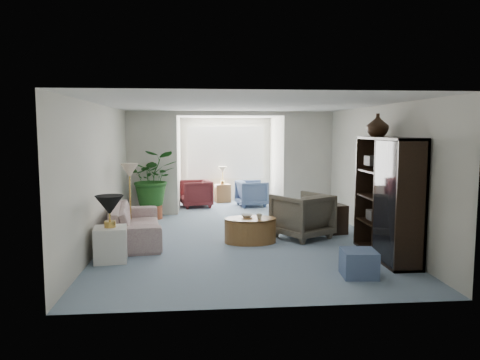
{
  "coord_description": "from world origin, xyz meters",
  "views": [
    {
      "loc": [
        -0.79,
        -8.09,
        2.06
      ],
      "look_at": [
        0.0,
        0.6,
        1.1
      ],
      "focal_mm": 34.34,
      "sensor_mm": 36.0,
      "label": 1
    }
  ],
  "objects": [
    {
      "name": "back_pier_left",
      "position": [
        -1.9,
        3.0,
        1.25
      ],
      "size": [
        1.2,
        0.12,
        2.5
      ],
      "primitive_type": "cube",
      "color": "silver",
      "rests_on": "ground"
    },
    {
      "name": "table_lamp",
      "position": [
        -2.18,
        -0.9,
        0.89
      ],
      "size": [
        0.44,
        0.44,
        0.3
      ],
      "primitive_type": "cone",
      "color": "black",
      "rests_on": "end_table"
    },
    {
      "name": "sunroom_chair_blue",
      "position": [
        0.64,
        4.11,
        0.35
      ],
      "size": [
        0.88,
        0.87,
        0.7
      ],
      "primitive_type": "imported",
      "rotation": [
        0.0,
        0.0,
        1.75
      ],
      "color": "slate",
      "rests_on": "ground"
    },
    {
      "name": "coffee_table",
      "position": [
        0.15,
        0.11,
        0.23
      ],
      "size": [
        1.15,
        1.15,
        0.45
      ],
      "primitive_type": "cylinder",
      "rotation": [
        0.0,
        0.0,
        -0.24
      ],
      "color": "brown",
      "rests_on": "ground"
    },
    {
      "name": "sunroom_floor",
      "position": [
        0.0,
        4.1,
        0.0
      ],
      "size": [
        2.6,
        2.6,
        0.0
      ],
      "primitive_type": "plane",
      "color": "#8094A9",
      "rests_on": "ground"
    },
    {
      "name": "shelf_clutter",
      "position": [
        2.18,
        -1.13,
        1.09
      ],
      "size": [
        0.3,
        1.18,
        1.06
      ],
      "color": "#3A3735",
      "rests_on": "entertainment_cabinet"
    },
    {
      "name": "window_blinds",
      "position": [
        0.0,
        5.15,
        1.4
      ],
      "size": [
        2.2,
        0.02,
        1.5
      ],
      "primitive_type": "cube",
      "color": "white"
    },
    {
      "name": "coffee_bowl",
      "position": [
        0.1,
        0.21,
        0.48
      ],
      "size": [
        0.27,
        0.27,
        0.05
      ],
      "primitive_type": "imported",
      "rotation": [
        0.0,
        0.0,
        -0.24
      ],
      "color": "white",
      "rests_on": "coffee_table"
    },
    {
      "name": "sunroom_table",
      "position": [
        -0.11,
        4.86,
        0.26
      ],
      "size": [
        0.47,
        0.39,
        0.51
      ],
      "primitive_type": "cube",
      "rotation": [
        0.0,
        0.0,
        0.18
      ],
      "color": "brown",
      "rests_on": "ground"
    },
    {
      "name": "window_pane",
      "position": [
        0.0,
        5.18,
        1.4
      ],
      "size": [
        2.2,
        0.02,
        1.5
      ],
      "primitive_type": "cube",
      "color": "white"
    },
    {
      "name": "entertainment_cabinet",
      "position": [
        2.23,
        -1.04,
        0.97
      ],
      "size": [
        0.47,
        1.75,
        1.94
      ],
      "primitive_type": "cube",
      "color": "black",
      "rests_on": "ground"
    },
    {
      "name": "end_table",
      "position": [
        -2.18,
        -0.9,
        0.27
      ],
      "size": [
        0.55,
        0.55,
        0.54
      ],
      "primitive_type": "cube",
      "rotation": [
        0.0,
        0.0,
        0.13
      ],
      "color": "white",
      "rests_on": "ground"
    },
    {
      "name": "floor_lamp",
      "position": [
        -2.16,
        1.17,
        1.25
      ],
      "size": [
        0.36,
        0.36,
        0.28
      ],
      "primitive_type": "cone",
      "color": "beige",
      "rests_on": "ground"
    },
    {
      "name": "framed_picture",
      "position": [
        2.46,
        -0.1,
        1.7
      ],
      "size": [
        0.04,
        0.5,
        0.4
      ],
      "primitive_type": "cube",
      "color": "#B6A791"
    },
    {
      "name": "ottoman",
      "position": [
        1.45,
        -1.98,
        0.19
      ],
      "size": [
        0.51,
        0.51,
        0.37
      ],
      "primitive_type": "cube",
      "rotation": [
        0.0,
        0.0,
        -0.09
      ],
      "color": "slate",
      "rests_on": "ground"
    },
    {
      "name": "sunroom_chair_maroon",
      "position": [
        -0.86,
        4.11,
        0.36
      ],
      "size": [
        0.92,
        0.9,
        0.72
      ],
      "primitive_type": "imported",
      "rotation": [
        0.0,
        0.0,
        -1.39
      ],
      "color": "maroon",
      "rests_on": "ground"
    },
    {
      "name": "cabinet_urn",
      "position": [
        2.23,
        -0.54,
        2.13
      ],
      "size": [
        0.37,
        0.37,
        0.39
      ],
      "primitive_type": "imported",
      "color": "black",
      "rests_on": "entertainment_cabinet"
    },
    {
      "name": "floor",
      "position": [
        0.0,
        0.0,
        0.0
      ],
      "size": [
        6.0,
        6.0,
        0.0
      ],
      "primitive_type": "plane",
      "color": "#8094A9",
      "rests_on": "ground"
    },
    {
      "name": "sofa",
      "position": [
        -1.98,
        0.45,
        0.33
      ],
      "size": [
        1.17,
        2.36,
        0.66
      ],
      "primitive_type": "imported",
      "rotation": [
        0.0,
        0.0,
        1.7
      ],
      "color": "beige",
      "rests_on": "ground"
    },
    {
      "name": "side_table_dark",
      "position": [
        1.87,
        0.69,
        0.29
      ],
      "size": [
        0.55,
        0.47,
        0.57
      ],
      "primitive_type": "cube",
      "rotation": [
        0.0,
        0.0,
        0.21
      ],
      "color": "black",
      "rests_on": "ground"
    },
    {
      "name": "coffee_cup",
      "position": [
        0.3,
        0.01,
        0.5
      ],
      "size": [
        0.13,
        0.13,
        0.1
      ],
      "primitive_type": "imported",
      "rotation": [
        0.0,
        0.0,
        -0.24
      ],
      "color": "beige",
      "rests_on": "coffee_table"
    },
    {
      "name": "wingback_chair",
      "position": [
        1.17,
        0.39,
        0.43
      ],
      "size": [
        1.28,
        1.29,
        0.86
      ],
      "primitive_type": "imported",
      "rotation": [
        0.0,
        0.0,
        3.7
      ],
      "color": "#656050",
      "rests_on": "ground"
    },
    {
      "name": "back_pier_right",
      "position": [
        1.9,
        3.0,
        1.25
      ],
      "size": [
        1.2,
        0.12,
        2.5
      ],
      "primitive_type": "cube",
      "color": "silver",
      "rests_on": "ground"
    },
    {
      "name": "plant_pot",
      "position": [
        -1.84,
        2.55,
        0.16
      ],
      "size": [
        0.4,
        0.4,
        0.32
      ],
      "primitive_type": "cylinder",
      "color": "#9F4C2E",
      "rests_on": "ground"
    },
    {
      "name": "back_header",
      "position": [
        0.0,
        3.0,
        2.45
      ],
      "size": [
        2.6,
        0.12,
        0.1
      ],
      "primitive_type": "cube",
      "color": "silver",
      "rests_on": "back_pier_left"
    },
    {
      "name": "house_plant",
      "position": [
        -1.84,
        2.55,
        0.96
      ],
      "size": [
        1.15,
        1.0,
        1.28
      ],
      "primitive_type": "imported",
      "color": "#22591E",
      "rests_on": "plant_pot"
    }
  ]
}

